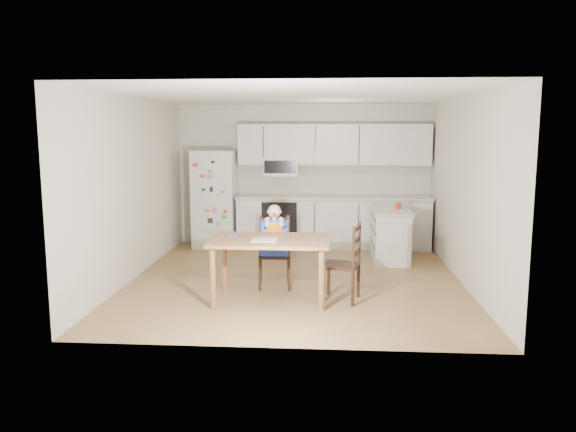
{
  "coord_description": "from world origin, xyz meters",
  "views": [
    {
      "loc": [
        0.42,
        -7.56,
        2.05
      ],
      "look_at": [
        -0.08,
        -0.38,
        0.95
      ],
      "focal_mm": 35.0,
      "sensor_mm": 36.0,
      "label": 1
    }
  ],
  "objects_px": {
    "dining_table": "(270,247)",
    "chair_side": "(348,258)",
    "kitchen_island": "(390,234)",
    "chair_booster": "(274,237)",
    "refrigerator": "(215,199)",
    "red_cup": "(398,206)"
  },
  "relations": [
    {
      "from": "refrigerator",
      "to": "chair_booster",
      "type": "bearing_deg",
      "value": -62.88
    },
    {
      "from": "dining_table",
      "to": "chair_booster",
      "type": "xyz_separation_m",
      "value": [
        -0.0,
        0.62,
        0.0
      ]
    },
    {
      "from": "chair_side",
      "to": "dining_table",
      "type": "bearing_deg",
      "value": -75.36
    },
    {
      "from": "refrigerator",
      "to": "kitchen_island",
      "type": "distance_m",
      "value": 3.13
    },
    {
      "from": "dining_table",
      "to": "chair_booster",
      "type": "relative_size",
      "value": 1.3
    },
    {
      "from": "refrigerator",
      "to": "chair_side",
      "type": "height_order",
      "value": "refrigerator"
    },
    {
      "from": "kitchen_island",
      "to": "chair_side",
      "type": "bearing_deg",
      "value": -108.42
    },
    {
      "from": "kitchen_island",
      "to": "red_cup",
      "type": "xyz_separation_m",
      "value": [
        0.12,
        -0.01,
        0.46
      ]
    },
    {
      "from": "refrigerator",
      "to": "dining_table",
      "type": "xyz_separation_m",
      "value": [
        1.29,
        -3.13,
        -0.19
      ]
    },
    {
      "from": "red_cup",
      "to": "refrigerator",
      "type": "bearing_deg",
      "value": 163.81
    },
    {
      "from": "kitchen_island",
      "to": "dining_table",
      "type": "distance_m",
      "value": 2.81
    },
    {
      "from": "red_cup",
      "to": "dining_table",
      "type": "relative_size",
      "value": 0.07
    },
    {
      "from": "kitchen_island",
      "to": "chair_booster",
      "type": "relative_size",
      "value": 1.02
    },
    {
      "from": "refrigerator",
      "to": "kitchen_island",
      "type": "relative_size",
      "value": 1.52
    },
    {
      "from": "kitchen_island",
      "to": "chair_side",
      "type": "height_order",
      "value": "chair_side"
    },
    {
      "from": "refrigerator",
      "to": "kitchen_island",
      "type": "bearing_deg",
      "value": -16.6
    },
    {
      "from": "chair_booster",
      "to": "kitchen_island",
      "type": "bearing_deg",
      "value": 38.94
    },
    {
      "from": "dining_table",
      "to": "chair_side",
      "type": "distance_m",
      "value": 0.95
    },
    {
      "from": "refrigerator",
      "to": "dining_table",
      "type": "bearing_deg",
      "value": -67.57
    },
    {
      "from": "refrigerator",
      "to": "kitchen_island",
      "type": "height_order",
      "value": "refrigerator"
    },
    {
      "from": "red_cup",
      "to": "chair_booster",
      "type": "height_order",
      "value": "chair_booster"
    },
    {
      "from": "dining_table",
      "to": "chair_side",
      "type": "height_order",
      "value": "chair_side"
    }
  ]
}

